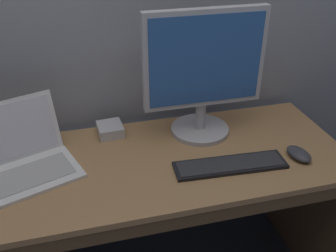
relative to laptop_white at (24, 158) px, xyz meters
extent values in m
cube|color=#A87A4C|center=(0.40, -0.06, -0.06)|extent=(1.63, 0.60, 0.02)
cube|color=brown|center=(1.20, -0.06, -0.42)|extent=(0.04, 0.55, 0.69)
cube|color=brown|center=(0.40, -0.34, -0.10)|extent=(1.57, 0.02, 0.06)
cube|color=white|center=(0.02, -0.05, -0.04)|extent=(0.39, 0.33, 0.01)
cube|color=#ACACAC|center=(0.02, -0.06, -0.04)|extent=(0.31, 0.23, 0.00)
cube|color=white|center=(-0.03, 0.09, 0.07)|extent=(0.33, 0.17, 0.22)
cube|color=silver|center=(-0.03, 0.08, 0.07)|extent=(0.30, 0.15, 0.19)
cylinder|color=#B7B7BC|center=(0.70, 0.10, -0.04)|extent=(0.24, 0.24, 0.02)
cylinder|color=#B7B7BC|center=(0.70, 0.10, 0.03)|extent=(0.04, 0.04, 0.12)
cube|color=#B7B7BC|center=(0.70, 0.08, 0.28)|extent=(0.48, 0.03, 0.38)
cube|color=#28569E|center=(0.70, 0.06, 0.28)|extent=(0.44, 0.00, 0.34)
cube|color=black|center=(0.73, -0.17, -0.04)|extent=(0.43, 0.13, 0.01)
cube|color=#2D2D30|center=(0.73, -0.17, -0.04)|extent=(0.40, 0.11, 0.00)
ellipsoid|color=#38383D|center=(1.01, -0.18, -0.03)|extent=(0.09, 0.12, 0.03)
cube|color=silver|center=(0.33, 0.17, -0.03)|extent=(0.11, 0.12, 0.04)
camera|label=1|loc=(0.22, -1.22, 0.80)|focal=40.82mm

